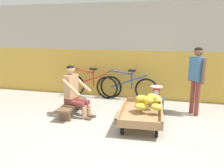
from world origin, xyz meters
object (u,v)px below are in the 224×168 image
low_bench (72,106)px  vendor_seated (74,91)px  bicycle_near_left (90,85)px  bicycle_far_left (128,87)px  customer_adult (197,74)px  plastic_crate (156,104)px  weighing_scale (156,92)px  banana_cart (141,114)px

low_bench → vendor_seated: vendor_seated is taller
vendor_seated → bicycle_near_left: vendor_seated is taller
bicycle_far_left → customer_adult: size_ratio=1.08×
plastic_crate → weighing_scale: (0.00, -0.00, 0.30)m
low_bench → plastic_crate: size_ratio=3.07×
weighing_scale → bicycle_near_left: bearing=160.5°
vendor_seated → customer_adult: size_ratio=0.75×
vendor_seated → bicycle_far_left: 1.80m
weighing_scale → bicycle_near_left: 2.04m
vendor_seated → bicycle_near_left: 1.53m
low_bench → weighing_scale: weighing_scale is taller
low_bench → bicycle_far_left: bearing=56.0°
vendor_seated → bicycle_far_left: vendor_seated is taller
bicycle_near_left → banana_cart: bearing=-44.7°
vendor_seated → plastic_crate: bearing=25.2°
plastic_crate → banana_cart: bearing=-102.8°
plastic_crate → bicycle_far_left: bearing=139.4°
vendor_seated → plastic_crate: size_ratio=3.17×
bicycle_near_left → low_bench: bearing=-86.7°
vendor_seated → plastic_crate: vendor_seated is taller
weighing_scale → bicycle_far_left: bearing=139.3°
low_bench → bicycle_far_left: size_ratio=0.67×
bicycle_near_left → weighing_scale: bearing=-19.5°
banana_cart → plastic_crate: (0.23, 1.00, -0.09)m
banana_cart → low_bench: banana_cart is taller
banana_cart → weighing_scale: bearing=77.2°
vendor_seated → plastic_crate: 1.98m
banana_cart → bicycle_far_left: size_ratio=0.90×
banana_cart → weighing_scale: 1.04m
low_bench → bicycle_near_left: (-0.08, 1.48, 0.15)m
vendor_seated → bicycle_far_left: bearing=58.7°
vendor_seated → bicycle_far_left: (0.93, 1.53, -0.21)m
vendor_seated → customer_adult: (2.62, 0.73, 0.38)m
banana_cart → plastic_crate: size_ratio=4.13×
vendor_seated → weighing_scale: bearing=25.1°
weighing_scale → banana_cart: bearing=-102.8°
banana_cart → low_bench: (-1.61, 0.20, -0.04)m
low_bench → vendor_seated: size_ratio=0.97×
banana_cart → bicycle_far_left: (-0.60, 1.70, 0.11)m
weighing_scale → customer_adult: customer_adult is taller
bicycle_near_left → customer_adult: (2.78, -0.77, 0.60)m
low_bench → bicycle_near_left: bearing=93.3°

